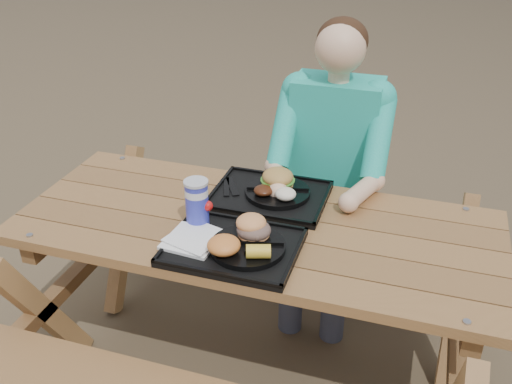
% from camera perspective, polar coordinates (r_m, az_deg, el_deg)
% --- Properties ---
extents(ground, '(60.00, 60.00, 0.00)m').
position_cam_1_polar(ground, '(2.61, 0.00, -17.11)').
color(ground, '#999999').
rests_on(ground, ground).
extents(picnic_table, '(1.80, 1.49, 0.75)m').
position_cam_1_polar(picnic_table, '(2.36, 0.00, -10.79)').
color(picnic_table, '#999999').
rests_on(picnic_table, ground).
extents(tray_near, '(0.45, 0.35, 0.02)m').
position_cam_1_polar(tray_near, '(1.98, -2.31, -5.61)').
color(tray_near, black).
rests_on(tray_near, picnic_table).
extents(tray_far, '(0.45, 0.35, 0.02)m').
position_cam_1_polar(tray_far, '(2.28, 1.38, -0.47)').
color(tray_far, black).
rests_on(tray_far, picnic_table).
extents(plate_near, '(0.26, 0.26, 0.02)m').
position_cam_1_polar(plate_near, '(1.95, -0.84, -5.49)').
color(plate_near, black).
rests_on(plate_near, tray_near).
extents(plate_far, '(0.26, 0.26, 0.02)m').
position_cam_1_polar(plate_far, '(2.27, 2.18, -0.02)').
color(plate_far, black).
rests_on(plate_far, tray_far).
extents(napkin_stack, '(0.19, 0.19, 0.02)m').
position_cam_1_polar(napkin_stack, '(2.00, -6.37, -4.69)').
color(napkin_stack, white).
rests_on(napkin_stack, tray_near).
extents(soda_cup, '(0.08, 0.08, 0.17)m').
position_cam_1_polar(soda_cup, '(2.06, -5.92, -1.22)').
color(soda_cup, '#161DA8').
rests_on(soda_cup, tray_near).
extents(condiment_bbq, '(0.05, 0.05, 0.03)m').
position_cam_1_polar(condiment_bbq, '(2.06, -1.41, -3.19)').
color(condiment_bbq, '#300605').
rests_on(condiment_bbq, tray_near).
extents(condiment_mustard, '(0.05, 0.05, 0.03)m').
position_cam_1_polar(condiment_mustard, '(2.04, 0.62, -3.57)').
color(condiment_mustard, gold).
rests_on(condiment_mustard, tray_near).
extents(sandwich, '(0.11, 0.11, 0.12)m').
position_cam_1_polar(sandwich, '(1.96, -0.23, -2.97)').
color(sandwich, '#F19855').
rests_on(sandwich, plate_near).
extents(mac_cheese, '(0.11, 0.11, 0.06)m').
position_cam_1_polar(mac_cheese, '(1.89, -3.24, -5.33)').
color(mac_cheese, orange).
rests_on(mac_cheese, plate_near).
extents(corn_cob, '(0.10, 0.10, 0.05)m').
position_cam_1_polar(corn_cob, '(1.87, 0.25, -5.96)').
color(corn_cob, yellow).
rests_on(corn_cob, plate_near).
extents(cutlery_far, '(0.10, 0.15, 0.01)m').
position_cam_1_polar(cutlery_far, '(2.33, -2.38, 0.56)').
color(cutlery_far, black).
rests_on(cutlery_far, tray_far).
extents(burger, '(0.13, 0.13, 0.11)m').
position_cam_1_polar(burger, '(2.27, 2.20, 1.89)').
color(burger, '#B98741').
rests_on(burger, plate_far).
extents(baked_beans, '(0.08, 0.08, 0.03)m').
position_cam_1_polar(baked_beans, '(2.23, 0.75, 0.16)').
color(baked_beans, '#451E0D').
rests_on(baked_beans, plate_far).
extents(potato_salad, '(0.08, 0.08, 0.05)m').
position_cam_1_polar(potato_salad, '(2.20, 2.98, -0.20)').
color(potato_salad, white).
rests_on(potato_salad, plate_far).
extents(diner, '(0.48, 0.84, 1.28)m').
position_cam_1_polar(diner, '(2.66, 7.51, 0.87)').
color(diner, '#1AB9A7').
rests_on(diner, ground).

